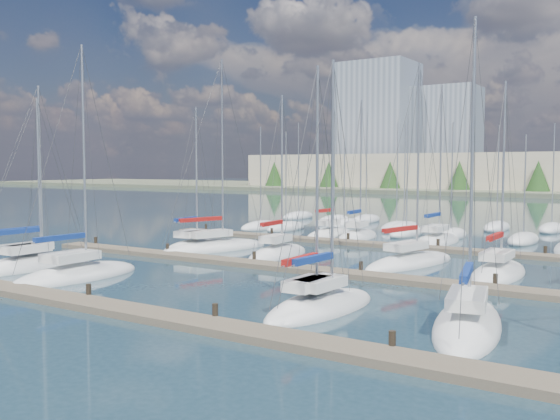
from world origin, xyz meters
The scene contains 20 objects.
ground centered at (0.00, 60.00, 0.00)m, with size 400.00×400.00×0.00m, color #243C49.
dock_near centered at (0.00, 2.01, 0.15)m, with size 44.00×1.93×1.10m.
dock_mid centered at (0.00, 16.01, 0.15)m, with size 44.00×1.93×1.10m.
dock_far centered at (0.00, 30.01, 0.15)m, with size 44.00×1.93×1.10m.
sailboat_f centered at (13.19, 7.84, 0.18)m, with size 4.70×9.84×13.45m.
sailboat_o centered at (-4.77, 34.36, 0.19)m, with size 3.10×7.23×13.38m.
sailboat_h centered at (-12.19, 19.98, 0.18)m, with size 3.40×7.29×12.07m.
sailboat_n centered at (-7.68, 34.32, 0.20)m, with size 2.74×7.33×13.14m.
sailboat_c centered at (-9.68, 6.72, 0.18)m, with size 3.37×8.84×14.53m.
sailboat_d centered at (6.31, 6.90, 0.19)m, with size 2.33×7.16×11.92m.
sailboat_j centered at (-4.65, 20.81, 0.19)m, with size 3.17×7.59×12.61m.
sailboat_k centered at (5.09, 22.15, 0.19)m, with size 4.52×9.79×14.24m.
sailboat_b centered at (-14.89, 7.35, 0.17)m, with size 2.66×8.49×11.77m.
sailboat_l centered at (11.13, 21.02, 0.18)m, with size 2.82×8.24×12.48m.
sailboat_p centered at (2.54, 34.74, 0.18)m, with size 2.85×8.51×14.34m.
sailboat_i centered at (-10.71, 20.85, 0.19)m, with size 5.43×10.21×15.77m.
sailboat_e centered at (6.75, 7.42, 0.19)m, with size 2.87×7.69×12.21m.
sailboat_a centered at (-15.58, 7.93, 0.18)m, with size 2.86×8.94×12.68m.
distant_boats centered at (-4.34, 43.76, 0.29)m, with size 36.93×20.75×13.30m.
shoreline centered at (-13.29, 149.77, 7.44)m, with size 400.00×60.00×38.00m.
Camera 1 is at (20.50, -17.28, 6.62)m, focal length 40.00 mm.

